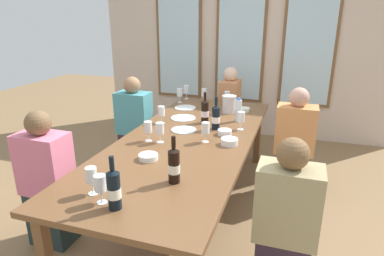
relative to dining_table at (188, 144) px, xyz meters
The scene contains 32 objects.
ground_plane 0.68m from the dining_table, ahead, with size 12.00×12.00×0.00m, color olive.
back_wall_with_windows 2.51m from the dining_table, 90.00° to the left, with size 4.30×0.10×2.90m.
dining_table is the anchor object (origin of this frame).
white_plate_0 0.57m from the dining_table, 113.70° to the left, with size 0.26×0.26×0.01m, color white.
white_plate_1 0.21m from the dining_table, 119.40° to the left, with size 0.23×0.23×0.01m, color white.
white_plate_2 0.97m from the dining_table, 110.70° to the left, with size 0.24×0.24×0.01m, color white.
metal_pitcher 0.92m from the dining_table, 78.98° to the left, with size 0.16×0.16×0.19m.
wine_bottle_0 0.49m from the dining_table, 86.96° to the left, with size 0.08×0.08×0.31m.
wine_bottle_1 0.39m from the dining_table, 59.91° to the left, with size 0.08×0.08×0.31m.
wine_bottle_2 1.19m from the dining_table, 90.92° to the right, with size 0.08×0.08×0.31m.
wine_bottle_3 0.83m from the dining_table, 76.98° to the right, with size 0.08×0.08×0.31m.
tasting_bowl_0 0.35m from the dining_table, 31.09° to the left, with size 0.13×0.13×0.05m, color white.
tasting_bowl_1 1.03m from the dining_table, 71.15° to the left, with size 0.11×0.11×0.05m, color white.
tasting_bowl_2 0.39m from the dining_table, ahead, with size 0.14×0.14×0.05m, color white.
tasting_bowl_3 0.55m from the dining_table, 103.68° to the right, with size 0.15×0.15×0.04m, color white.
water_bottle 0.71m from the dining_table, 61.72° to the left, with size 0.06×0.06×0.24m.
wine_glass_0 0.52m from the dining_table, 140.99° to the left, with size 0.07×0.07×0.17m.
wine_glass_1 0.31m from the dining_table, 136.40° to the right, with size 0.07×0.07×0.17m.
wine_glass_2 1.26m from the dining_table, 99.73° to the left, with size 0.07×0.07×0.17m.
wine_glass_3 0.25m from the dining_table, 15.18° to the right, with size 0.07×0.07×0.17m.
wine_glass_4 1.25m from the dining_table, 113.54° to the left, with size 0.07×0.07×0.17m.
wine_glass_5 0.57m from the dining_table, 42.08° to the left, with size 0.07×0.07×0.17m.
wine_glass_6 0.38m from the dining_table, 148.58° to the right, with size 0.07×0.07×0.17m.
wine_glass_7 1.17m from the dining_table, 95.99° to the right, with size 0.07×0.07×0.17m.
wine_glass_8 1.12m from the dining_table, 101.82° to the right, with size 0.07×0.07×0.17m.
wine_glass_9 1.18m from the dining_table, 85.57° to the left, with size 0.07×0.07×0.17m.
wine_glass_10 1.42m from the dining_table, 109.67° to the left, with size 0.07×0.07×0.17m.
seated_person_0 1.18m from the dining_table, 140.10° to the right, with size 0.38×0.24×1.11m.
seated_person_1 1.17m from the dining_table, 39.78° to the right, with size 0.38×0.24×1.11m.
seated_person_2 1.14m from the dining_table, 142.33° to the left, with size 0.38×0.24×1.11m.
seated_person_3 1.13m from the dining_table, 37.19° to the left, with size 0.38×0.24×1.11m.
seated_person_4 1.75m from the dining_table, 90.00° to the left, with size 0.24×0.38×1.11m.
Camera 1 is at (0.89, -2.57, 1.77)m, focal length 31.07 mm.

